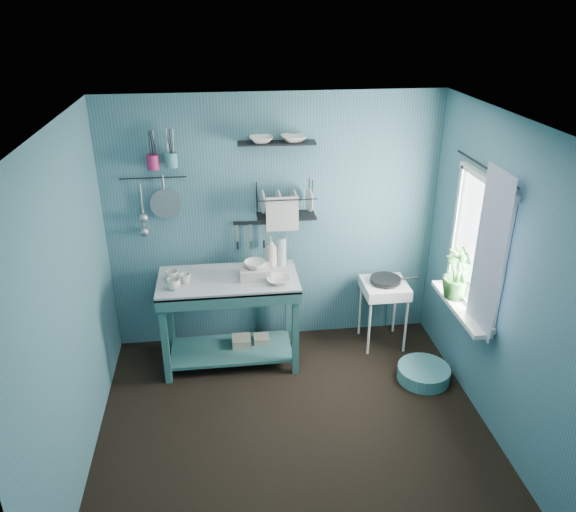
{
  "coord_description": "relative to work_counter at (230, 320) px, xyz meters",
  "views": [
    {
      "loc": [
        -0.5,
        -3.55,
        3.26
      ],
      "look_at": [
        0.05,
        0.85,
        1.2
      ],
      "focal_mm": 35.0,
      "sensor_mm": 36.0,
      "label": 1
    }
  ],
  "objects": [
    {
      "name": "utensil_cup_teal",
      "position": [
        -0.45,
        0.35,
        1.48
      ],
      "size": [
        0.11,
        0.11,
        0.13
      ],
      "primitive_type": "cylinder",
      "color": "teal",
      "rests_on": "wall_back"
    },
    {
      "name": "wall_right",
      "position": [
        2.08,
        -1.07,
        0.8
      ],
      "size": [
        0.0,
        3.0,
        3.0
      ],
      "primitive_type": "plane",
      "rotation": [
        1.57,
        0.0,
        -1.57
      ],
      "color": "#36616E",
      "rests_on": "ground"
    },
    {
      "name": "counter_bowl",
      "position": [
        0.45,
        -0.15,
        0.48
      ],
      "size": [
        0.22,
        0.22,
        0.05
      ],
      "primitive_type": "imported",
      "color": "silver",
      "rests_on": "work_counter"
    },
    {
      "name": "curtain",
      "position": [
        2.0,
        -0.92,
        1.0
      ],
      "size": [
        0.0,
        1.35,
        1.35
      ],
      "primitive_type": "plane",
      "rotation": [
        1.57,
        0.0,
        1.57
      ],
      "color": "silver",
      "rests_on": "wall_right"
    },
    {
      "name": "mug_left",
      "position": [
        -0.48,
        -0.16,
        0.5
      ],
      "size": [
        0.12,
        0.12,
        0.1
      ],
      "primitive_type": "imported",
      "color": "silver",
      "rests_on": "work_counter"
    },
    {
      "name": "ceiling",
      "position": [
        0.48,
        -1.07,
        2.05
      ],
      "size": [
        3.2,
        3.2,
        0.0
      ],
      "primitive_type": "plane",
      "rotation": [
        3.14,
        0.0,
        0.0
      ],
      "color": "silver",
      "rests_on": "ground"
    },
    {
      "name": "upper_shelf",
      "position": [
        0.5,
        0.33,
        1.61
      ],
      "size": [
        0.71,
        0.22,
        0.01
      ],
      "primitive_type": "cube",
      "rotation": [
        0.0,
        0.0,
        -0.05
      ],
      "color": "black",
      "rests_on": "wall_back"
    },
    {
      "name": "window_glass",
      "position": [
        2.06,
        -0.62,
        0.95
      ],
      "size": [
        0.0,
        1.1,
        1.1
      ],
      "primitive_type": "plane",
      "rotation": [
        1.57,
        0.0,
        1.57
      ],
      "color": "white",
      "rests_on": "wall_right"
    },
    {
      "name": "wall_front",
      "position": [
        0.48,
        -2.57,
        0.8
      ],
      "size": [
        3.2,
        0.0,
        3.2
      ],
      "primitive_type": "plane",
      "rotation": [
        -1.57,
        0.0,
        0.0
      ],
      "color": "#36616E",
      "rests_on": "ground"
    },
    {
      "name": "potted_plant",
      "position": [
        1.99,
        -0.47,
        0.6
      ],
      "size": [
        0.28,
        0.28,
        0.46
      ],
      "primitive_type": "imported",
      "rotation": [
        0.0,
        0.0,
        -0.08
      ],
      "color": "#285B24",
      "rests_on": "windowsill"
    },
    {
      "name": "wash_tub",
      "position": [
        0.25,
        -0.02,
        0.5
      ],
      "size": [
        0.28,
        0.22,
        0.1
      ],
      "primitive_type": "cube",
      "color": "#BAB4AA",
      "rests_on": "work_counter"
    },
    {
      "name": "colander",
      "position": [
        -0.54,
        0.38,
        1.06
      ],
      "size": [
        0.28,
        0.03,
        0.28
      ],
      "primitive_type": "cylinder",
      "rotation": [
        1.54,
        0.0,
        0.0
      ],
      "color": "#9A9EA1",
      "rests_on": "wall_back"
    },
    {
      "name": "work_counter",
      "position": [
        0.0,
        0.0,
        0.0
      ],
      "size": [
        1.3,
        0.67,
        0.91
      ],
      "primitive_type": "cube",
      "rotation": [
        0.0,
        0.0,
        0.02
      ],
      "color": "#2D5F5D",
      "rests_on": "floor"
    },
    {
      "name": "wall_back",
      "position": [
        0.48,
        0.43,
        0.8
      ],
      "size": [
        3.2,
        0.0,
        3.2
      ],
      "primitive_type": "plane",
      "rotation": [
        1.57,
        0.0,
        0.0
      ],
      "color": "#36616E",
      "rests_on": "ground"
    },
    {
      "name": "mug_right",
      "position": [
        -0.5,
        0.0,
        0.5
      ],
      "size": [
        0.17,
        0.17,
        0.1
      ],
      "primitive_type": "imported",
      "rotation": [
        0.0,
        0.0,
        1.05
      ],
      "color": "silver",
      "rests_on": "work_counter"
    },
    {
      "name": "ladle_inner",
      "position": [
        -0.75,
        0.39,
        0.97
      ],
      "size": [
        0.01,
        0.01,
        0.3
      ],
      "primitive_type": "cylinder",
      "color": "#9A9EA1",
      "rests_on": "wall_back"
    },
    {
      "name": "shelf_bowl_right",
      "position": [
        0.65,
        0.33,
        1.59
      ],
      "size": [
        0.26,
        0.26,
        0.06
      ],
      "primitive_type": "imported",
      "rotation": [
        0.0,
        0.0,
        0.15
      ],
      "color": "silver",
      "rests_on": "upper_shelf"
    },
    {
      "name": "mug_mid",
      "position": [
        -0.38,
        -0.06,
        0.5
      ],
      "size": [
        0.14,
        0.14,
        0.09
      ],
      "primitive_type": "imported",
      "rotation": [
        0.0,
        0.0,
        0.52
      ],
      "color": "silver",
      "rests_on": "work_counter"
    },
    {
      "name": "windowsill",
      "position": [
        1.98,
        -0.62,
        0.36
      ],
      "size": [
        0.16,
        0.95,
        0.04
      ],
      "primitive_type": "cube",
      "color": "white",
      "rests_on": "wall_right"
    },
    {
      "name": "utensil_cup_magenta",
      "position": [
        -0.61,
        0.35,
        1.47
      ],
      "size": [
        0.11,
        0.11,
        0.13
      ],
      "primitive_type": "cylinder",
      "color": "#9D1C4F",
      "rests_on": "wall_back"
    },
    {
      "name": "frying_pan",
      "position": [
        1.54,
        0.13,
        0.27
      ],
      "size": [
        0.3,
        0.3,
        0.03
      ],
      "primitive_type": "cylinder",
      "color": "black",
      "rests_on": "hotplate_stand"
    },
    {
      "name": "floor_basin",
      "position": [
        1.76,
        -0.53,
        -0.39
      ],
      "size": [
        0.49,
        0.49,
        0.13
      ],
      "primitive_type": "cylinder",
      "color": "teal",
      "rests_on": "floor"
    },
    {
      "name": "hook_rail",
      "position": [
        -0.63,
        0.4,
        1.31
      ],
      "size": [
        0.6,
        0.01,
        0.01
      ],
      "primitive_type": "cylinder",
      "rotation": [
        0.0,
        1.57,
        0.0
      ],
      "color": "black",
      "rests_on": "wall_back"
    },
    {
      "name": "tub_bowl",
      "position": [
        0.25,
        -0.02,
        0.58
      ],
      "size": [
        0.2,
        0.19,
        0.06
      ],
      "primitive_type": "imported",
      "color": "silver",
      "rests_on": "wash_tub"
    },
    {
      "name": "wall_left",
      "position": [
        -1.12,
        -1.07,
        0.8
      ],
      "size": [
        0.0,
        3.0,
        3.0
      ],
      "primitive_type": "plane",
      "rotation": [
        1.57,
        0.0,
        1.57
      ],
      "color": "#36616E",
      "rests_on": "ground"
    },
    {
      "name": "storage_tin_small",
      "position": [
        0.3,
        0.08,
        -0.35
      ],
      "size": [
        0.15,
        0.15,
        0.2
      ],
      "primitive_type": "cube",
      "color": "gray",
      "rests_on": "floor"
    },
    {
      "name": "soap_bottle",
      "position": [
        0.42,
        0.2,
        0.6
      ],
      "size": [
        0.12,
        0.12,
        0.3
      ],
      "primitive_type": "imported",
      "color": "#BAB4AA",
      "rests_on": "work_counter"
    },
    {
      "name": "shelf_bowl_left",
      "position": [
        0.36,
        0.33,
        1.56
      ],
      "size": [
        0.22,
        0.22,
        0.05
      ],
      "primitive_type": "imported",
      "rotation": [
        0.0,
        0.0,
        0.05
      ],
      "color": "silver",
      "rests_on": "upper_shelf"
    },
    {
      "name": "water_bottle",
      "position": [
        0.52,
        0.22,
        0.59
      ],
      "size": [
        0.09,
        0.09,
        0.28
      ],
      "primitive_type": "cylinder",
      "color": "#A4AEB7",
      "rests_on": "work_counter"
    },
    {
      "name": "curtain_rod",
      "position": [
        2.02,
        -0.62,
        1.6
      ],
      "size": [
        0.02,
        1.05,
        0.02
      ],
      "primitive_type": "cylinder",
      "rotation": [
        1.57,
        0.0,
        0.0
      ],
      "color": "black",
      "rests_on": "wall_right"
    },
    {
      "name": "dish_rack",
      "position": [
        0.58,
        0.3,
        1.07
      ],
      "size": [
        0.57,
        0.28,
        0.32
      ],
      "primitive_type": "cube",
      "rotation": [
        0.0,
        0.0,
        -0.08
      ],
      "color": "black",
      "rests_on": "wall_back"
    },
    {
      "name": "storage_tin_large",
      "position": [
        0.1,
        0.05,
        -0.34
      ],
      "size": [
        0.18,
        0.18,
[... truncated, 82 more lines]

